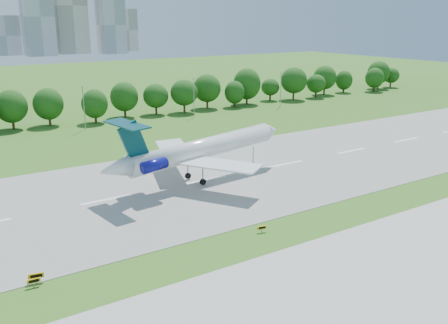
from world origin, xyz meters
TOP-DOWN VIEW (x-y plane):
  - ground at (0.00, 0.00)m, footprint 600.00×600.00m
  - runway at (0.00, 25.00)m, footprint 400.00×45.00m
  - taxiway at (0.00, -18.00)m, footprint 400.00×23.00m
  - tree_line at (0.00, 92.00)m, footprint 288.40×8.40m
  - light_poles at (-2.50, 82.00)m, footprint 175.90×0.25m
  - skyline at (100.16, 390.61)m, footprint 127.00×52.00m
  - airliner at (17.63, 24.76)m, footprint 41.09×29.70m
  - taxi_sign_left at (-16.87, 2.64)m, footprint 1.81×0.53m
  - taxi_sign_centre at (-17.31, 1.86)m, footprint 1.52×0.31m
  - taxi_sign_right at (14.32, -0.32)m, footprint 1.42×0.45m

SIDE VIEW (x-z plane):
  - ground at x=0.00m, z-range 0.00..0.00m
  - runway at x=0.00m, z-range 0.00..0.08m
  - taxiway at x=0.00m, z-range 0.00..0.08m
  - taxi_sign_right at x=14.32m, z-range 0.24..1.23m
  - taxi_sign_centre at x=-17.31m, z-range 0.25..1.32m
  - taxi_sign_left at x=-16.87m, z-range 0.30..1.57m
  - tree_line at x=0.00m, z-range 0.99..11.39m
  - light_poles at x=-2.50m, z-range 0.24..12.43m
  - airliner at x=17.63m, z-range -0.28..13.31m
  - skyline at x=100.16m, z-range -9.54..70.46m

